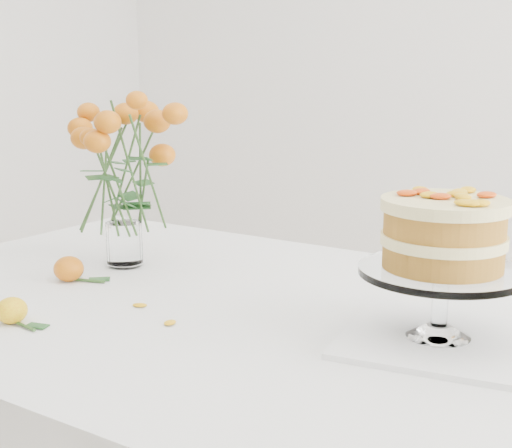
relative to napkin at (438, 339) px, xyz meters
The scene contains 8 objects.
table 0.38m from the napkin, behind, with size 1.43×0.93×0.76m.
napkin is the anchor object (origin of this frame).
cake_stand 0.15m from the napkin, ahead, with size 0.24×0.24×0.22m.
rose_vase 0.72m from the napkin, behind, with size 0.26×0.26×0.37m.
loose_rose_near 0.67m from the napkin, 154.05° to the right, with size 0.09×0.05×0.04m.
loose_rose_far 0.71m from the napkin, behind, with size 0.10×0.06×0.05m.
stray_petal_a 0.50m from the napkin, 166.20° to the right, with size 0.03×0.02×0.00m, color #FCB40F.
stray_petal_b 0.42m from the napkin, 157.53° to the right, with size 0.03×0.02×0.00m, color #FCB40F.
Camera 1 is at (0.68, -0.97, 1.15)m, focal length 50.00 mm.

